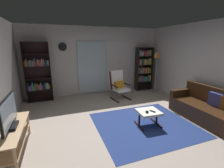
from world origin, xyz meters
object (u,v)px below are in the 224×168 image
at_px(ottoman, 148,113).
at_px(television, 9,114).
at_px(tv_stand, 13,136).
at_px(wall_clock, 63,47).
at_px(lounge_armchair, 119,84).
at_px(tv_remote, 153,111).
at_px(leather_sofa, 209,109).
at_px(bookshelf_near_tv, 38,73).
at_px(bookshelf_near_sofa, 143,68).
at_px(cell_phone, 147,112).
at_px(floor_lamp_by_shelf, 157,58).

bearing_deg(ottoman, television, -179.59).
relative_size(tv_stand, wall_clock, 4.59).
relative_size(lounge_armchair, tv_remote, 7.10).
bearing_deg(leather_sofa, bookshelf_near_tv, 143.86).
distance_m(bookshelf_near_sofa, wall_clock, 3.38).
distance_m(television, ottoman, 2.89).
bearing_deg(bookshelf_near_sofa, leather_sofa, -87.83).
relative_size(lounge_armchair, wall_clock, 3.53).
bearing_deg(cell_phone, wall_clock, 149.64).
distance_m(leather_sofa, cell_phone, 1.75).
bearing_deg(wall_clock, leather_sofa, -44.36).
xyz_separation_m(lounge_armchair, cell_phone, (-0.16, -2.11, -0.15)).
bearing_deg(lounge_armchair, bookshelf_near_tv, 164.28).
relative_size(tv_remote, floor_lamp_by_shelf, 0.08).
bearing_deg(floor_lamp_by_shelf, bookshelf_near_sofa, 113.57).
relative_size(television, tv_remote, 6.23).
distance_m(bookshelf_near_sofa, leather_sofa, 3.19).
relative_size(leather_sofa, floor_lamp_by_shelf, 1.12).
xyz_separation_m(leather_sofa, wall_clock, (-3.38, 3.30, 1.54)).
relative_size(tv_stand, ottoman, 2.44).
relative_size(bookshelf_near_sofa, floor_lamp_by_shelf, 1.07).
bearing_deg(bookshelf_near_tv, leather_sofa, -36.14).
height_order(bookshelf_near_tv, tv_remote, bookshelf_near_tv).
distance_m(television, wall_clock, 3.40).
bearing_deg(tv_remote, wall_clock, 94.96).
height_order(ottoman, tv_remote, tv_remote).
distance_m(television, lounge_armchair, 3.60).
xyz_separation_m(television, cell_phone, (2.77, -0.04, -0.39)).
distance_m(tv_stand, leather_sofa, 4.51).
bearing_deg(television, wall_clock, 69.64).
xyz_separation_m(tv_stand, bookshelf_near_sofa, (4.39, 2.83, 0.63)).
xyz_separation_m(tv_stand, bookshelf_near_tv, (0.24, 2.82, 0.64)).
bearing_deg(bookshelf_near_sofa, floor_lamp_by_shelf, -66.43).
xyz_separation_m(tv_stand, ottoman, (2.85, 0.01, -0.02)).
distance_m(bookshelf_near_tv, wall_clock, 1.26).
bearing_deg(cell_phone, ottoman, 66.22).
bearing_deg(wall_clock, lounge_armchair, -27.70).
xyz_separation_m(bookshelf_near_sofa, floor_lamp_by_shelf, (0.24, -0.56, 0.45)).
relative_size(tv_stand, lounge_armchair, 1.30).
height_order(bookshelf_near_sofa, leather_sofa, bookshelf_near_sofa).
distance_m(tv_remote, cell_phone, 0.15).
bearing_deg(ottoman, bookshelf_near_tv, 132.87).
xyz_separation_m(tv_stand, leather_sofa, (4.50, -0.29, -0.03)).
distance_m(bookshelf_near_sofa, floor_lamp_by_shelf, 0.76).
bearing_deg(bookshelf_near_sofa, cell_phone, -119.26).
bearing_deg(ottoman, tv_stand, -179.80).
bearing_deg(bookshelf_near_sofa, ottoman, -118.50).
relative_size(tv_stand, floor_lamp_by_shelf, 0.78).
height_order(tv_stand, cell_phone, tv_stand).
xyz_separation_m(lounge_armchair, ottoman, (-0.08, -2.06, -0.22)).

